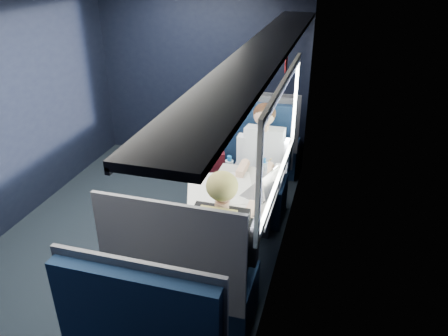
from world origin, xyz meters
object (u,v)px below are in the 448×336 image
(man, at_px, (261,161))
(bottle_small, at_px, (264,171))
(cup, at_px, (278,169))
(seat_row_front, at_px, (258,144))
(woman, at_px, (224,240))
(laptop, at_px, (265,188))
(seat_bay_near, at_px, (239,175))
(seat_bay_far, at_px, (186,281))
(table, at_px, (238,198))

(man, distance_m, bottle_small, 0.48)
(cup, bearing_deg, seat_row_front, 108.81)
(woman, height_order, cup, woman)
(laptop, xyz_separation_m, bottle_small, (-0.06, 0.24, 0.04))
(woman, xyz_separation_m, bottle_small, (0.11, 0.96, 0.11))
(laptop, bearing_deg, seat_row_front, 103.06)
(seat_bay_near, distance_m, woman, 1.63)
(seat_bay_far, distance_m, woman, 0.43)
(laptop, bearing_deg, seat_bay_near, 116.87)
(seat_row_front, height_order, bottle_small, seat_row_front)
(seat_bay_far, bearing_deg, cup, 70.64)
(seat_bay_near, bearing_deg, laptop, -63.13)
(seat_bay_far, bearing_deg, bottle_small, 72.50)
(seat_bay_near, height_order, seat_row_front, seat_bay_near)
(woman, height_order, bottle_small, woman)
(table, height_order, seat_bay_near, seat_bay_near)
(seat_bay_near, xyz_separation_m, man, (0.27, -0.17, 0.29))
(table, xyz_separation_m, seat_row_front, (-0.18, 1.80, -0.25))
(seat_bay_far, height_order, bottle_small, seat_bay_far)
(seat_bay_near, height_order, bottle_small, seat_bay_near)
(table, distance_m, bottle_small, 0.35)
(bottle_small, bearing_deg, laptop, -76.27)
(table, bearing_deg, laptop, 1.69)
(seat_bay_near, relative_size, woman, 0.95)
(man, xyz_separation_m, bottle_small, (0.11, -0.45, 0.12))
(seat_bay_near, relative_size, laptop, 3.59)
(table, distance_m, cup, 0.53)
(table, relative_size, seat_bay_near, 0.79)
(woman, bearing_deg, bottle_small, 83.74)
(seat_row_front, height_order, woman, woman)
(table, height_order, seat_row_front, seat_row_front)
(seat_bay_near, bearing_deg, bottle_small, -58.58)
(seat_row_front, distance_m, bottle_small, 1.64)
(bottle_small, bearing_deg, woman, -96.26)
(man, bearing_deg, seat_bay_far, -99.03)
(seat_bay_far, height_order, seat_row_front, seat_bay_far)
(table, bearing_deg, bottle_small, 55.51)
(seat_bay_near, bearing_deg, table, -76.79)
(seat_bay_far, xyz_separation_m, man, (0.25, 1.57, 0.30))
(seat_bay_near, xyz_separation_m, seat_bay_far, (0.02, -1.74, -0.01))
(man, bearing_deg, table, -95.52)
(cup, bearing_deg, table, -122.44)
(seat_row_front, bearing_deg, seat_bay_far, -90.00)
(bottle_small, bearing_deg, cup, 60.46)
(seat_bay_far, relative_size, laptop, 3.59)
(seat_row_front, distance_m, laptop, 1.88)
(table, bearing_deg, man, 84.48)
(man, height_order, laptop, man)
(seat_bay_far, bearing_deg, table, 78.22)
(laptop, bearing_deg, seat_bay_far, -115.21)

